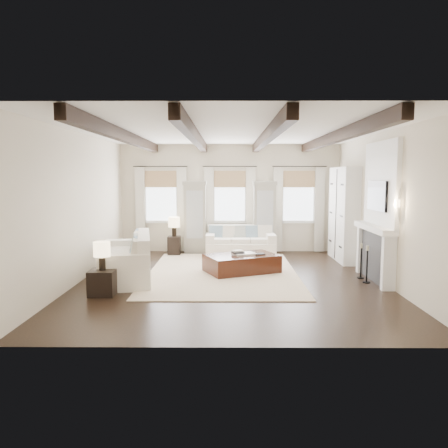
{
  "coord_description": "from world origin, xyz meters",
  "views": [
    {
      "loc": [
        -0.08,
        -9.33,
        2.27
      ],
      "look_at": [
        -0.15,
        0.82,
        1.15
      ],
      "focal_mm": 35.0,
      "sensor_mm": 36.0,
      "label": 1
    }
  ],
  "objects_px": {
    "sofa_left": "(129,261)",
    "ottoman": "(241,264)",
    "side_table_back": "(174,246)",
    "side_table_front": "(103,283)",
    "sofa_back": "(240,243)"
  },
  "relations": [
    {
      "from": "ottoman",
      "to": "side_table_back",
      "type": "xyz_separation_m",
      "value": [
        -1.86,
        2.31,
        0.06
      ]
    },
    {
      "from": "sofa_left",
      "to": "ottoman",
      "type": "height_order",
      "value": "sofa_left"
    },
    {
      "from": "sofa_back",
      "to": "ottoman",
      "type": "relative_size",
      "value": 1.23
    },
    {
      "from": "sofa_back",
      "to": "side_table_back",
      "type": "relative_size",
      "value": 3.68
    },
    {
      "from": "sofa_left",
      "to": "side_table_back",
      "type": "height_order",
      "value": "sofa_left"
    },
    {
      "from": "sofa_back",
      "to": "sofa_left",
      "type": "bearing_deg",
      "value": -130.52
    },
    {
      "from": "sofa_back",
      "to": "side_table_back",
      "type": "height_order",
      "value": "sofa_back"
    },
    {
      "from": "ottoman",
      "to": "side_table_back",
      "type": "relative_size",
      "value": 2.99
    },
    {
      "from": "sofa_left",
      "to": "side_table_front",
      "type": "height_order",
      "value": "sofa_left"
    },
    {
      "from": "ottoman",
      "to": "side_table_front",
      "type": "distance_m",
      "value": 3.36
    },
    {
      "from": "ottoman",
      "to": "side_table_front",
      "type": "height_order",
      "value": "side_table_front"
    },
    {
      "from": "sofa_back",
      "to": "side_table_back",
      "type": "bearing_deg",
      "value": -179.94
    },
    {
      "from": "sofa_back",
      "to": "side_table_front",
      "type": "distance_m",
      "value": 5.11
    },
    {
      "from": "sofa_back",
      "to": "ottoman",
      "type": "height_order",
      "value": "sofa_back"
    },
    {
      "from": "side_table_back",
      "to": "ottoman",
      "type": "bearing_deg",
      "value": -51.11
    }
  ]
}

